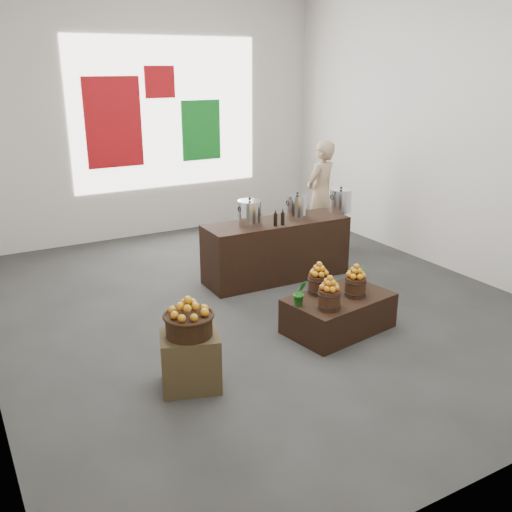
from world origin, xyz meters
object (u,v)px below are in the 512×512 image
stock_pot_right (340,201)px  shopper (321,195)px  stock_pot_center (297,207)px  wicker_basket (189,325)px  crate (190,361)px  counter (276,250)px  stock_pot_left (250,214)px  display_table (339,313)px

stock_pot_right → shopper: size_ratio=0.18×
stock_pot_center → wicker_basket: bearing=-141.0°
crate → stock_pot_center: (2.42, 1.96, 0.70)m
counter → stock_pot_left: stock_pot_left is taller
wicker_basket → stock_pot_center: stock_pot_center is taller
display_table → stock_pot_right: size_ratio=3.74×
crate → stock_pot_right: stock_pot_right is taller
wicker_basket → counter: size_ratio=0.21×
display_table → counter: bearing=72.9°
crate → counter: bearing=43.1°
display_table → shopper: bearing=49.3°
stock_pot_center → shopper: 1.39m
stock_pot_right → wicker_basket: bearing=-148.2°
crate → shopper: 4.54m
shopper → stock_pot_center: bearing=19.5°
display_table → stock_pot_left: stock_pot_left is taller
wicker_basket → shopper: (3.47, 2.87, 0.23)m
stock_pot_left → shopper: bearing=26.8°
display_table → stock_pot_right: bearing=43.8°
crate → wicker_basket: wicker_basket is taller
crate → counter: 2.89m
stock_pot_left → display_table: bearing=-84.6°
counter → stock_pot_right: size_ratio=6.47×
stock_pot_left → stock_pot_center: size_ratio=1.00×
display_table → shopper: size_ratio=0.68×
stock_pot_right → shopper: shopper is taller
crate → counter: size_ratio=0.26×
wicker_basket → stock_pot_right: size_ratio=1.36×
display_table → shopper: (1.60, 2.60, 0.64)m
display_table → stock_pot_left: bearing=86.4°
stock_pot_left → stock_pot_right: 1.43m
crate → display_table: size_ratio=0.46×
wicker_basket → shopper: bearing=39.6°
display_table → stock_pot_right: stock_pot_right is taller
display_table → counter: 1.73m
stock_pot_center → shopper: (1.05, 0.91, -0.12)m
wicker_basket → stock_pot_right: bearing=31.8°
stock_pot_left → stock_pot_right: (1.43, -0.03, 0.00)m
display_table → stock_pot_center: (0.55, 1.69, 0.76)m
counter → stock_pot_right: 1.17m
display_table → stock_pot_center: size_ratio=3.74×
stock_pot_left → stock_pot_center: bearing=-1.4°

